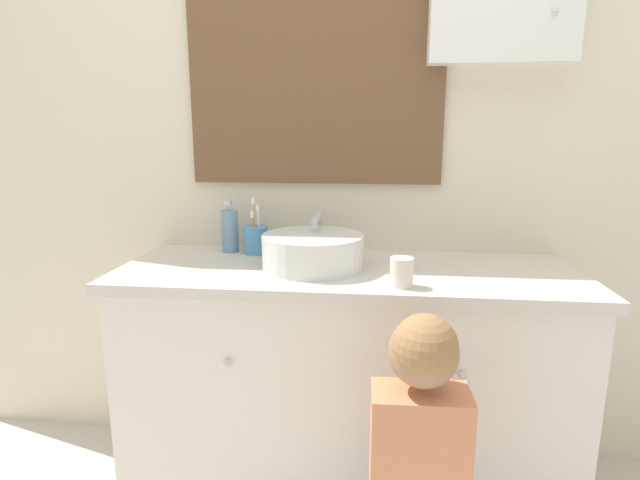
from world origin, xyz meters
TOP-DOWN VIEW (x-y plane):
  - wall_back at (0.02, 0.62)m, footprint 3.20×0.18m
  - vanity_counter at (0.00, 0.34)m, footprint 1.47×0.53m
  - sink_basin at (-0.11, 0.33)m, footprint 0.32×0.37m
  - toothbrush_holder at (-0.34, 0.50)m, footprint 0.09×0.09m
  - soap_dispenser at (-0.44, 0.51)m, footprint 0.06×0.06m
  - child_figure at (0.20, -0.14)m, footprint 0.23×0.43m
  - drinking_cup at (0.16, 0.16)m, footprint 0.07×0.07m

SIDE VIEW (x-z plane):
  - vanity_counter at x=0.00m, z-range 0.00..0.80m
  - child_figure at x=0.20m, z-range 0.06..0.90m
  - drinking_cup at x=0.16m, z-range 0.80..0.88m
  - toothbrush_holder at x=-0.34m, z-range 0.75..0.95m
  - sink_basin at x=-0.11m, z-range 0.78..0.93m
  - soap_dispenser at x=-0.44m, z-range 0.78..0.97m
  - wall_back at x=0.02m, z-range 0.04..2.54m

